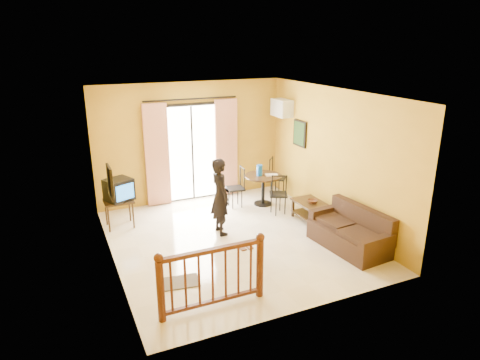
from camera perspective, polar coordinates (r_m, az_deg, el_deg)
name	(u,v)px	position (r m, az deg, el deg)	size (l,w,h in m)	color
ground	(234,240)	(8.38, -0.83, -7.94)	(5.00, 5.00, 0.00)	beige
room_shell	(233,155)	(7.78, -0.89, 3.38)	(5.00, 5.00, 5.00)	white
balcony_door	(192,152)	(10.12, -6.37, 3.77)	(2.25, 0.14, 2.46)	black
tv_table	(119,204)	(9.09, -15.88, -3.04)	(0.58, 0.49, 0.58)	black
television	(119,190)	(8.99, -15.85, -1.24)	(0.63, 0.60, 0.44)	black
picture_left	(110,182)	(7.08, -16.91, -0.24)	(0.05, 0.42, 0.52)	black
dining_table	(263,181)	(9.92, 3.11, -0.19)	(0.86, 0.86, 0.72)	black
water_jug	(260,170)	(9.81, 2.62, 1.31)	(0.13, 0.13, 0.25)	blue
serving_tray	(272,175)	(9.86, 4.26, 0.66)	(0.28, 0.18, 0.02)	beige
dining_chairs	(264,205)	(10.08, 3.16, -3.29)	(1.77, 1.59, 0.95)	black
air_conditioner	(282,108)	(10.32, 5.56, 9.55)	(0.31, 0.60, 0.40)	white
botanical_print	(300,133)	(9.92, 7.96, 6.17)	(0.05, 0.50, 0.60)	black
coffee_table	(312,209)	(9.16, 9.62, -3.88)	(0.54, 0.96, 0.43)	black
bowl	(312,202)	(9.11, 9.64, -2.85)	(0.21, 0.21, 0.07)	brown
sofa	(351,233)	(8.22, 14.58, -6.86)	(0.89, 1.70, 0.78)	black
standing_person	(220,197)	(8.37, -2.65, -2.22)	(0.56, 0.37, 1.55)	black
stair_balustrade	(212,273)	(6.18, -3.69, -12.28)	(1.63, 0.13, 1.04)	#471E0F
doormat	(180,282)	(7.09, -7.96, -13.33)	(0.60, 0.40, 0.02)	#574F45
sandals	(245,247)	(8.08, 0.67, -8.88)	(0.24, 0.25, 0.03)	brown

